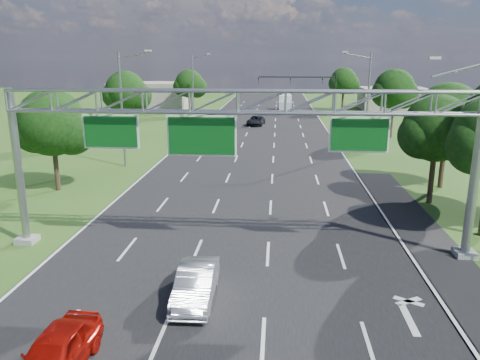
# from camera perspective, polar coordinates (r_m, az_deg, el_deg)

# --- Properties ---
(ground) EXTENTS (220.00, 220.00, 0.00)m
(ground) POSITION_cam_1_polar(r_m,az_deg,el_deg) (41.38, 1.52, 1.39)
(ground) COLOR #274E17
(ground) RESTS_ON ground
(road) EXTENTS (18.00, 180.00, 0.02)m
(road) POSITION_cam_1_polar(r_m,az_deg,el_deg) (41.38, 1.52, 1.39)
(road) COLOR black
(road) RESTS_ON ground
(road_flare) EXTENTS (3.00, 30.00, 0.02)m
(road_flare) POSITION_cam_1_polar(r_m,az_deg,el_deg) (27.23, 21.64, -6.84)
(road_flare) COLOR black
(road_flare) RESTS_ON ground
(sign_gantry) EXTENTS (23.50, 1.00, 9.56)m
(sign_gantry) POSITION_cam_1_polar(r_m,az_deg,el_deg) (22.44, -0.07, 7.99)
(sign_gantry) COLOR gray
(sign_gantry) RESTS_ON ground
(traffic_signal) EXTENTS (12.21, 0.24, 7.00)m
(traffic_signal) POSITION_cam_1_polar(r_m,az_deg,el_deg) (75.53, 8.83, 11.21)
(traffic_signal) COLOR black
(traffic_signal) RESTS_ON ground
(streetlight_l_near) EXTENTS (2.97, 0.22, 10.16)m
(streetlight_l_near) POSITION_cam_1_polar(r_m,az_deg,el_deg) (42.59, -13.99, 8.96)
(streetlight_l_near) COLOR gray
(streetlight_l_near) RESTS_ON ground
(streetlight_l_far) EXTENTS (2.97, 0.22, 10.16)m
(streetlight_l_far) POSITION_cam_1_polar(r_m,az_deg,el_deg) (76.51, -5.63, 11.67)
(streetlight_l_far) COLOR gray
(streetlight_l_far) RESTS_ON ground
(streetlight_r_mid) EXTENTS (2.97, 0.22, 10.16)m
(streetlight_r_mid) POSITION_cam_1_polar(r_m,az_deg,el_deg) (51.20, 15.13, 9.78)
(streetlight_r_mid) COLOR gray
(streetlight_r_mid) RESTS_ON ground
(tree_verge_la) EXTENTS (5.76, 4.80, 7.40)m
(tree_verge_la) POSITION_cam_1_polar(r_m,az_deg,el_deg) (36.35, -21.80, 6.13)
(tree_verge_la) COLOR #2D2116
(tree_verge_la) RESTS_ON ground
(tree_verge_lb) EXTENTS (5.76, 4.80, 8.06)m
(tree_verge_lb) POSITION_cam_1_polar(r_m,az_deg,el_deg) (58.28, -13.68, 10.24)
(tree_verge_lb) COLOR #2D2116
(tree_verge_lb) RESTS_ON ground
(tree_verge_lc) EXTENTS (5.76, 4.80, 7.62)m
(tree_verge_lc) POSITION_cam_1_polar(r_m,az_deg,el_deg) (81.79, -6.13, 11.42)
(tree_verge_lc) COLOR #2D2116
(tree_verge_lc) RESTS_ON ground
(tree_verge_rd) EXTENTS (5.76, 4.80, 8.28)m
(tree_verge_rd) POSITION_cam_1_polar(r_m,az_deg,el_deg) (60.02, 18.33, 10.25)
(tree_verge_rd) COLOR #2D2116
(tree_verge_rd) RESTS_ON ground
(tree_verge_re) EXTENTS (5.76, 4.80, 7.84)m
(tree_verge_re) POSITION_cam_1_polar(r_m,az_deg,el_deg) (89.16, 12.56, 11.56)
(tree_verge_re) COLOR #2D2116
(tree_verge_re) RESTS_ON ground
(building_left) EXTENTS (14.00, 10.00, 5.00)m
(building_left) POSITION_cam_1_polar(r_m,az_deg,el_deg) (91.73, -10.82, 10.04)
(building_left) COLOR gray
(building_left) RESTS_ON ground
(building_right) EXTENTS (12.00, 9.00, 4.00)m
(building_right) POSITION_cam_1_polar(r_m,az_deg,el_deg) (95.07, 18.15, 9.43)
(building_right) COLOR gray
(building_right) RESTS_ON ground
(red_coupe) EXTENTS (1.81, 4.18, 1.40)m
(red_coupe) POSITION_cam_1_polar(r_m,az_deg,el_deg) (16.35, -21.53, -19.04)
(red_coupe) COLOR #A40E07
(red_coupe) RESTS_ON ground
(silver_sedan) EXTENTS (1.54, 4.25, 1.39)m
(silver_sedan) POSITION_cam_1_polar(r_m,az_deg,el_deg) (19.33, -5.41, -12.50)
(silver_sedan) COLOR #ADB3B9
(silver_sedan) RESTS_ON ground
(car_queue_a) EXTENTS (2.48, 5.05, 1.41)m
(car_queue_a) POSITION_cam_1_polar(r_m,az_deg,el_deg) (57.91, -1.58, 5.93)
(car_queue_a) COLOR silver
(car_queue_a) RESTS_ON ground
(car_queue_b) EXTENTS (2.71, 4.99, 1.33)m
(car_queue_b) POSITION_cam_1_polar(r_m,az_deg,el_deg) (68.47, 1.96, 7.25)
(car_queue_b) COLOR black
(car_queue_b) RESTS_ON ground
(car_queue_c) EXTENTS (1.84, 4.30, 1.45)m
(car_queue_c) POSITION_cam_1_polar(r_m,az_deg,el_deg) (71.54, -3.60, 7.60)
(car_queue_c) COLOR black
(car_queue_c) RESTS_ON ground
(box_truck) EXTENTS (2.40, 7.85, 2.96)m
(box_truck) POSITION_cam_1_polar(r_m,az_deg,el_deg) (86.63, 5.47, 9.25)
(box_truck) COLOR silver
(box_truck) RESTS_ON ground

